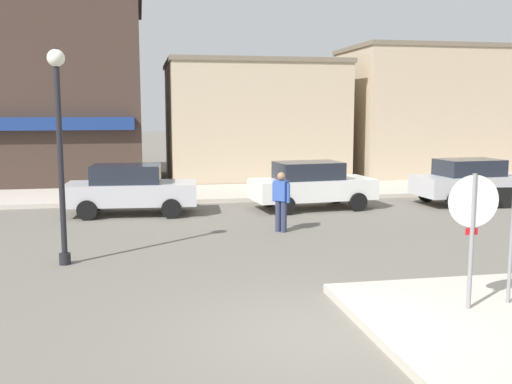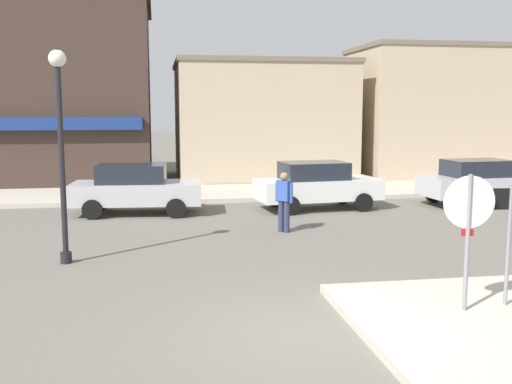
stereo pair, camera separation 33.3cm
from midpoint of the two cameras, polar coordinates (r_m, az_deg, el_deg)
The scene contains 12 objects.
ground_plane at distance 9.07m, azimuth 5.27°, elevation -13.36°, with size 160.00×160.00×0.00m, color #6B665B.
kerb_far at distance 22.94m, azimuth -4.82°, elevation -0.12°, with size 80.00×4.00×0.15m, color beige.
stop_sign at distance 9.85m, azimuth 19.00°, elevation -2.86°, with size 0.82×0.09×2.30m.
one_way_sign at distance 10.40m, azimuth 22.34°, elevation -3.52°, with size 0.60×0.07×2.10m.
lamp_post at distance 13.11m, azimuth -18.96°, elevation 6.08°, with size 0.36×0.36×4.54m.
parked_car_nearest at distance 19.06m, azimuth -12.37°, elevation 0.30°, with size 4.12×2.10×1.56m.
parked_car_second at distance 19.73m, azimuth 4.81°, elevation 0.71°, with size 4.16×2.20×1.56m.
parked_car_third at distance 21.91m, azimuth 19.42°, elevation 1.01°, with size 4.12×2.10×1.56m.
pedestrian_crossing_near at distance 15.99m, azimuth 1.81°, elevation -0.76°, with size 0.44×0.46×1.61m.
building_corner_shop at distance 28.85m, azimuth -22.14°, elevation 8.83°, with size 11.06×7.95×8.03m.
building_storefront_left_near at distance 28.51m, azimuth -0.82°, elevation 6.81°, with size 7.89×7.01×5.42m.
building_storefront_left_mid at distance 30.25m, azimuth 15.32°, elevation 7.31°, with size 7.53×5.39×6.17m.
Camera 1 is at (-2.55, -8.08, 3.29)m, focal length 42.00 mm.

